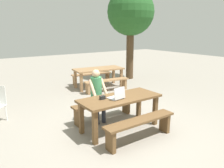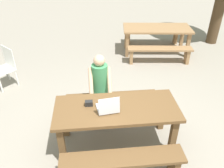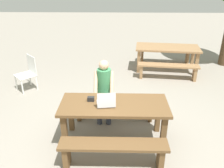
{
  "view_description": "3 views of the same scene",
  "coord_description": "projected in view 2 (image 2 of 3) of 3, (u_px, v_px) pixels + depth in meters",
  "views": [
    {
      "loc": [
        -2.77,
        -3.66,
        2.18
      ],
      "look_at": [
        -0.04,
        0.25,
        1.0
      ],
      "focal_mm": 35.2,
      "sensor_mm": 36.0,
      "label": 1
    },
    {
      "loc": [
        -0.34,
        -2.64,
        2.85
      ],
      "look_at": [
        -0.04,
        0.25,
        1.0
      ],
      "focal_mm": 36.94,
      "sensor_mm": 36.0,
      "label": 2
    },
    {
      "loc": [
        0.05,
        -3.47,
        2.75
      ],
      "look_at": [
        -0.04,
        0.25,
        1.0
      ],
      "focal_mm": 38.06,
      "sensor_mm": 36.0,
      "label": 3
    }
  ],
  "objects": [
    {
      "name": "plastic_chair",
      "position": [
        5.0,
        67.0,
        5.05
      ],
      "size": [
        0.62,
        0.62,
        0.87
      ],
      "rotation": [
        0.0,
        0.0,
        5.48
      ],
      "color": "white",
      "rests_on": "ground"
    },
    {
      "name": "small_pouch",
      "position": [
        89.0,
        103.0,
        3.39
      ],
      "size": [
        0.11,
        0.07,
        0.08
      ],
      "color": "black",
      "rests_on": "picnic_table_front"
    },
    {
      "name": "ground_plane",
      "position": [
        116.0,
        143.0,
        3.77
      ],
      "size": [
        30.0,
        30.0,
        0.0
      ],
      "primitive_type": "plane",
      "color": "gray"
    },
    {
      "name": "bench_mid_north",
      "position": [
        152.0,
        33.0,
        7.19
      ],
      "size": [
        1.7,
        0.48,
        0.43
      ],
      "rotation": [
        0.0,
        0.0,
        -0.11
      ],
      "color": "#9E754C",
      "rests_on": "ground"
    },
    {
      "name": "picnic_table_mid",
      "position": [
        157.0,
        31.0,
        6.44
      ],
      "size": [
        1.94,
        1.04,
        0.74
      ],
      "rotation": [
        0.0,
        0.0,
        -0.11
      ],
      "color": "#9E754C",
      "rests_on": "ground"
    },
    {
      "name": "bench_near",
      "position": [
        122.0,
        163.0,
        3.02
      ],
      "size": [
        1.63,
        0.3,
        0.46
      ],
      "color": "brown",
      "rests_on": "ground"
    },
    {
      "name": "bench_far",
      "position": [
        112.0,
        102.0,
        4.15
      ],
      "size": [
        1.63,
        0.3,
        0.46
      ],
      "color": "brown",
      "rests_on": "ground"
    },
    {
      "name": "bench_mid_south",
      "position": [
        160.0,
        52.0,
        6.03
      ],
      "size": [
        1.7,
        0.48,
        0.43
      ],
      "rotation": [
        0.0,
        0.0,
        -0.11
      ],
      "color": "#9E754C",
      "rests_on": "ground"
    },
    {
      "name": "person_seated",
      "position": [
        100.0,
        85.0,
        3.89
      ],
      "size": [
        0.38,
        0.39,
        1.28
      ],
      "color": "#333847",
      "rests_on": "ground"
    },
    {
      "name": "laptop",
      "position": [
        108.0,
        107.0,
        3.28
      ],
      "size": [
        0.33,
        0.32,
        0.27
      ],
      "rotation": [
        0.0,
        0.0,
        3.27
      ],
      "color": "silver",
      "rests_on": "picnic_table_front"
    },
    {
      "name": "picnic_table_front",
      "position": [
        116.0,
        113.0,
        3.43
      ],
      "size": [
        1.83,
        0.77,
        0.75
      ],
      "color": "brown",
      "rests_on": "ground"
    }
  ]
}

